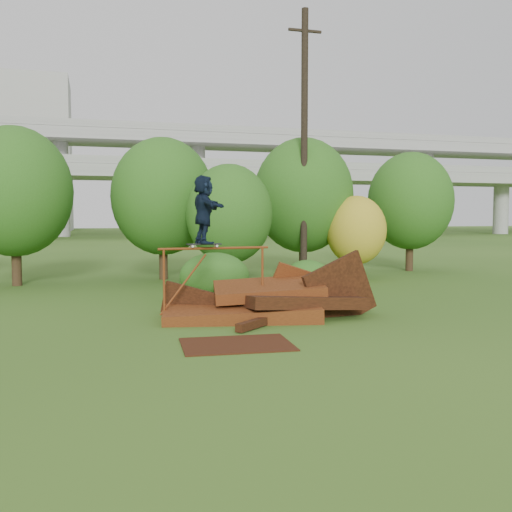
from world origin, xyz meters
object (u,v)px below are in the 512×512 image
object	(u,v)px
skater	(204,209)
flat_plate	(237,344)
utility_pole	(304,145)
scrap_pile	(266,303)

from	to	relation	value
skater	flat_plate	xyz separation A→B (m)	(0.09, -3.11, -2.82)
flat_plate	utility_pole	size ratio (longest dim) A/B	0.21
utility_pole	scrap_pile	bearing A→B (deg)	-117.22
skater	flat_plate	world-z (taller)	skater
skater	utility_pole	distance (m)	9.95
scrap_pile	flat_plate	xyz separation A→B (m)	(-1.55, -3.05, -0.36)
scrap_pile	utility_pole	size ratio (longest dim) A/B	0.54
scrap_pile	flat_plate	size ratio (longest dim) A/B	2.61
scrap_pile	skater	xyz separation A→B (m)	(-1.64, 0.05, 2.47)
flat_plate	utility_pole	bearing A→B (deg)	62.88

